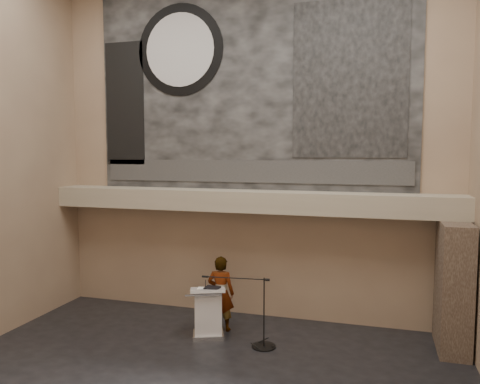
% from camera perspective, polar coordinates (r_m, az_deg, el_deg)
% --- Properties ---
extents(wall_back, '(10.00, 0.02, 8.50)m').
position_cam_1_polar(wall_back, '(11.64, 1.12, 5.49)').
color(wall_back, '#8A6F58').
rests_on(wall_back, floor).
extents(soffit, '(10.00, 0.80, 0.50)m').
position_cam_1_polar(soffit, '(11.32, 0.57, -1.09)').
color(soffit, '#9F937B').
rests_on(soffit, wall_back).
extents(sprinkler_left, '(0.04, 0.04, 0.06)m').
position_cam_1_polar(sprinkler_left, '(11.84, -6.96, -2.21)').
color(sprinkler_left, '#B2893D').
rests_on(sprinkler_left, soffit).
extents(sprinkler_right, '(0.04, 0.04, 0.06)m').
position_cam_1_polar(sprinkler_right, '(10.94, 10.12, -2.86)').
color(sprinkler_right, '#B2893D').
rests_on(sprinkler_right, soffit).
extents(banner, '(8.00, 0.05, 5.00)m').
position_cam_1_polar(banner, '(11.71, 1.09, 12.61)').
color(banner, black).
rests_on(banner, wall_back).
extents(banner_text_strip, '(7.76, 0.02, 0.55)m').
position_cam_1_polar(banner_text_strip, '(11.58, 1.03, 2.53)').
color(banner_text_strip, '#2F2F2F').
rests_on(banner_text_strip, banner).
extents(banner_clock_rim, '(2.30, 0.02, 2.30)m').
position_cam_1_polar(banner_clock_rim, '(12.44, -7.33, 16.80)').
color(banner_clock_rim, black).
rests_on(banner_clock_rim, banner).
extents(banner_clock_face, '(1.84, 0.02, 1.84)m').
position_cam_1_polar(banner_clock_face, '(12.42, -7.37, 16.82)').
color(banner_clock_face, silver).
rests_on(banner_clock_face, banner).
extents(banner_building_print, '(2.60, 0.02, 3.60)m').
position_cam_1_polar(banner_building_print, '(11.29, 13.19, 13.27)').
color(banner_building_print, black).
rests_on(banner_building_print, banner).
extents(banner_brick_print, '(1.10, 0.02, 3.20)m').
position_cam_1_polar(banner_brick_print, '(12.96, -13.86, 10.40)').
color(banner_brick_print, black).
rests_on(banner_brick_print, banner).
extents(stone_pier, '(0.60, 1.40, 2.70)m').
position_cam_1_polar(stone_pier, '(10.87, 24.58, -10.42)').
color(stone_pier, '#403127').
rests_on(stone_pier, floor).
extents(lectern, '(0.91, 0.78, 1.14)m').
position_cam_1_polar(lectern, '(10.83, -3.91, -14.43)').
color(lectern, silver).
rests_on(lectern, floor).
extents(binder, '(0.34, 0.27, 0.04)m').
position_cam_1_polar(binder, '(10.64, -3.40, -11.59)').
color(binder, black).
rests_on(binder, lectern).
extents(papers, '(0.25, 0.31, 0.00)m').
position_cam_1_polar(papers, '(10.65, -4.68, -11.66)').
color(papers, white).
rests_on(papers, lectern).
extents(speaker_person, '(0.65, 0.43, 1.74)m').
position_cam_1_polar(speaker_person, '(11.08, -2.35, -12.23)').
color(speaker_person, white).
rests_on(speaker_person, floor).
extents(mic_stand, '(1.60, 0.52, 1.50)m').
position_cam_1_polar(mic_stand, '(10.41, 2.63, -17.12)').
color(mic_stand, black).
rests_on(mic_stand, floor).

